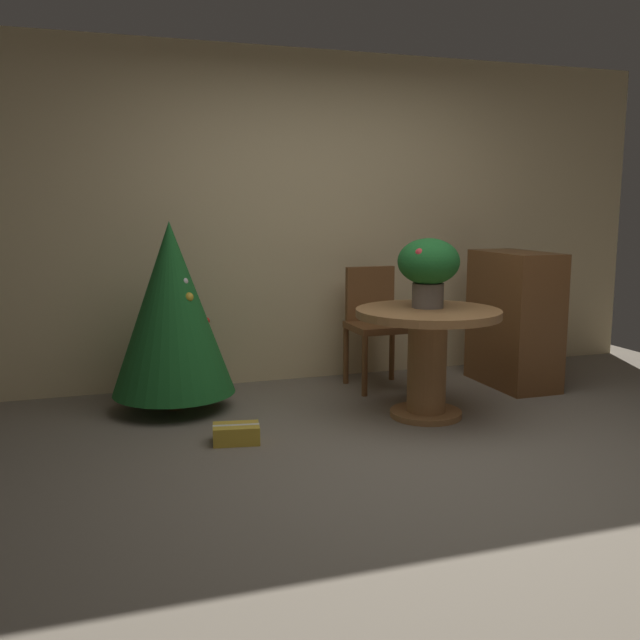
{
  "coord_description": "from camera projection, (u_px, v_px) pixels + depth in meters",
  "views": [
    {
      "loc": [
        -1.77,
        -3.31,
        1.42
      ],
      "look_at": [
        -0.53,
        0.38,
        0.78
      ],
      "focal_mm": 39.98,
      "sensor_mm": 36.0,
      "label": 1
    }
  ],
  "objects": [
    {
      "name": "back_wall_panel",
      "position": [
        311.0,
        219.0,
        5.73
      ],
      "size": [
        6.0,
        0.1,
        2.6
      ],
      "primitive_type": "cube",
      "color": "beige",
      "rests_on": "ground_plane"
    },
    {
      "name": "round_dining_table",
      "position": [
        427.0,
        344.0,
        4.73
      ],
      "size": [
        0.96,
        0.96,
        0.73
      ],
      "color": "#9E6B3D",
      "rests_on": "ground_plane"
    },
    {
      "name": "wooden_cabinet",
      "position": [
        514.0,
        319.0,
        5.57
      ],
      "size": [
        0.44,
        0.77,
        1.05
      ],
      "color": "brown",
      "rests_on": "ground_plane"
    },
    {
      "name": "holiday_tree",
      "position": [
        172.0,
        308.0,
        4.85
      ],
      "size": [
        0.84,
        0.84,
        1.3
      ],
      "color": "brown",
      "rests_on": "ground_plane"
    },
    {
      "name": "gift_box_gold",
      "position": [
        236.0,
        434.0,
        4.27
      ],
      "size": [
        0.3,
        0.22,
        0.11
      ],
      "color": "gold",
      "rests_on": "ground_plane"
    },
    {
      "name": "flower_vase",
      "position": [
        428.0,
        265.0,
        4.72
      ],
      "size": [
        0.41,
        0.41,
        0.46
      ],
      "color": "#665B51",
      "rests_on": "round_dining_table"
    },
    {
      "name": "ground_plane",
      "position": [
        435.0,
        467.0,
        3.88
      ],
      "size": [
        6.6,
        6.6,
        0.0
      ],
      "primitive_type": "plane",
      "color": "#756B5B"
    },
    {
      "name": "wooden_chair_far",
      "position": [
        376.0,
        319.0,
        5.55
      ],
      "size": [
        0.44,
        0.44,
        0.93
      ],
      "color": "brown",
      "rests_on": "ground_plane"
    }
  ]
}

